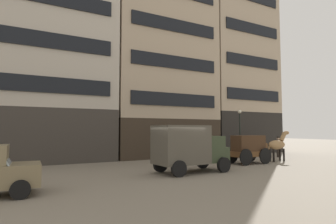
% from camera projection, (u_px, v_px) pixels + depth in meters
% --- Properties ---
extents(ground_plane, '(120.00, 120.00, 0.00)m').
position_uv_depth(ground_plane, '(175.00, 173.00, 15.05)').
color(ground_plane, slate).
extents(building_center_left, '(9.62, 7.29, 16.67)m').
position_uv_depth(building_center_left, '(51.00, 55.00, 22.00)').
color(building_center_left, '#38332D').
rests_on(building_center_left, ground_plane).
extents(building_center_right, '(10.15, 7.29, 16.71)m').
position_uv_depth(building_center_right, '(158.00, 68.00, 26.53)').
color(building_center_right, '#33281E').
rests_on(building_center_right, ground_plane).
extents(building_far_right, '(8.79, 7.29, 18.38)m').
position_uv_depth(building_far_right, '(231.00, 69.00, 30.91)').
color(building_far_right, black).
rests_on(building_far_right, ground_plane).
extents(cargo_wagon, '(2.91, 1.51, 1.98)m').
position_uv_depth(cargo_wagon, '(249.00, 147.00, 19.40)').
color(cargo_wagon, brown).
rests_on(cargo_wagon, ground_plane).
extents(draft_horse, '(2.34, 0.61, 2.30)m').
position_uv_depth(draft_horse, '(278.00, 144.00, 20.81)').
color(draft_horse, '#937047').
rests_on(draft_horse, ground_plane).
extents(delivery_truck_near, '(4.42, 2.28, 2.62)m').
position_uv_depth(delivery_truck_near, '(190.00, 147.00, 15.38)').
color(delivery_truck_near, '#2D3823').
rests_on(delivery_truck_near, ground_plane).
extents(pedestrian_officer, '(0.44, 0.44, 1.79)m').
position_uv_depth(pedestrian_officer, '(278.00, 146.00, 24.01)').
color(pedestrian_officer, black).
rests_on(pedestrian_officer, ground_plane).
extents(streetlamp_curbside, '(0.32, 0.32, 4.12)m').
position_uv_depth(streetlamp_curbside, '(240.00, 126.00, 23.78)').
color(streetlamp_curbside, black).
rests_on(streetlamp_curbside, ground_plane).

